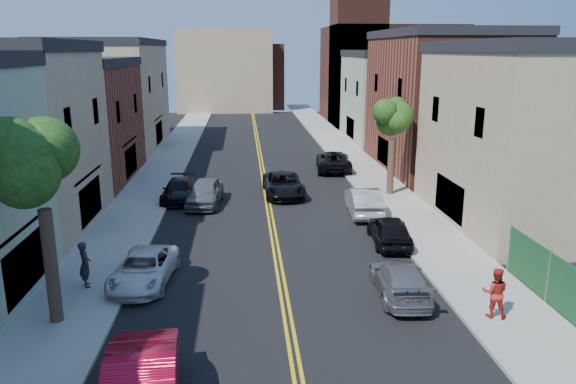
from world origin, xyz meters
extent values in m
cube|color=gray|center=(-7.90, 40.00, 0.07)|extent=(3.20, 100.00, 0.15)
cube|color=gray|center=(7.90, 40.00, 0.07)|extent=(3.20, 100.00, 0.15)
cube|color=gray|center=(-6.15, 40.00, 0.07)|extent=(0.30, 100.00, 0.15)
cube|color=gray|center=(6.15, 40.00, 0.07)|extent=(0.30, 100.00, 0.15)
cube|color=brown|center=(-14.00, 36.00, 4.00)|extent=(9.00, 12.00, 8.00)
cube|color=#998466|center=(-14.00, 50.00, 4.75)|extent=(9.00, 16.00, 9.50)
cube|color=#998466|center=(14.00, 24.00, 4.50)|extent=(9.00, 12.00, 9.00)
cube|color=brown|center=(14.00, 38.00, 5.00)|extent=(9.00, 14.00, 10.00)
cube|color=gray|center=(14.00, 52.00, 4.25)|extent=(9.00, 12.00, 8.50)
cube|color=#4C2319|center=(17.50, 68.00, 6.00)|extent=(16.00, 14.00, 12.00)
cube|color=#4C2319|center=(12.50, 64.00, 11.00)|extent=(6.00, 6.00, 22.00)
cube|color=#998466|center=(-4.00, 82.00, 6.00)|extent=(14.00, 8.00, 12.00)
cube|color=brown|center=(0.00, 86.00, 5.00)|extent=(10.00, 8.00, 10.00)
cylinder|color=#36291B|center=(-7.90, 14.00, 2.13)|extent=(0.44, 0.44, 3.96)
sphere|color=#0E350E|center=(-7.90, 14.00, 6.45)|extent=(5.20, 5.20, 5.20)
sphere|color=#0E350E|center=(-7.38, 13.61, 7.49)|extent=(3.90, 3.90, 3.90)
sphere|color=#0E350E|center=(-8.42, 14.52, 5.93)|extent=(3.64, 3.64, 3.64)
cylinder|color=#36291B|center=(7.90, 30.00, 1.91)|extent=(0.44, 0.44, 3.52)
sphere|color=#0E350E|center=(7.90, 30.00, 5.65)|extent=(4.40, 4.40, 4.40)
sphere|color=#0E350E|center=(8.34, 29.67, 6.53)|extent=(3.30, 3.30, 3.30)
sphere|color=#0E350E|center=(7.46, 30.44, 5.21)|extent=(3.08, 3.08, 3.08)
imported|color=silver|center=(-5.50, 17.22, 0.63)|extent=(2.53, 4.74, 1.27)
imported|color=#5A5C61|center=(-3.80, 28.70, 0.79)|extent=(2.37, 4.81, 1.58)
imported|color=black|center=(-5.50, 29.94, 0.66)|extent=(1.98, 4.59, 1.32)
imported|color=#585A5F|center=(4.41, 15.28, 0.65)|extent=(2.11, 4.58, 1.30)
imported|color=black|center=(5.50, 20.99, 0.71)|extent=(1.95, 4.28, 1.43)
imported|color=#A6AAAE|center=(5.32, 26.01, 0.78)|extent=(1.95, 4.85, 1.57)
imported|color=black|center=(5.50, 37.84, 0.76)|extent=(3.07, 5.71, 1.52)
imported|color=black|center=(1.06, 30.57, 0.72)|extent=(2.53, 5.26, 1.44)
imported|color=#232229|center=(-7.65, 16.81, 1.06)|extent=(0.66, 0.78, 1.83)
imported|color=#AA231A|center=(7.09, 13.06, 1.04)|extent=(1.05, 0.93, 1.79)
camera|label=1|loc=(-1.42, -3.78, 9.12)|focal=34.47mm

